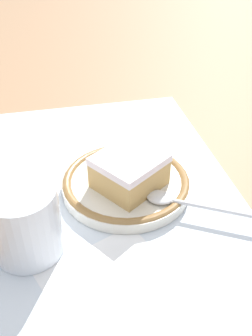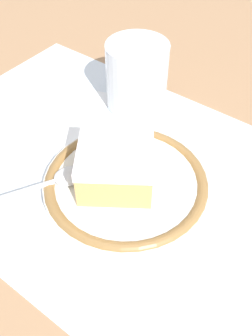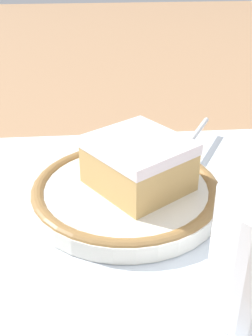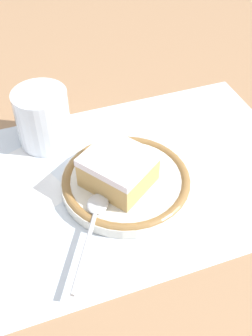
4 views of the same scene
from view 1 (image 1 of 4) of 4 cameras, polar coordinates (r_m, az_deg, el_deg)
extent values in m
plane|color=#9E7551|center=(0.52, -1.48, -4.18)|extent=(2.40, 2.40, 0.00)
cube|color=silver|center=(0.52, -1.48, -4.12)|extent=(0.54, 0.33, 0.00)
cylinder|color=silver|center=(0.53, 0.00, -2.40)|extent=(0.18, 0.18, 0.02)
torus|color=olive|center=(0.53, 0.00, -2.05)|extent=(0.18, 0.18, 0.01)
cube|color=tan|center=(0.50, 0.56, -1.03)|extent=(0.11, 0.11, 0.04)
cube|color=white|center=(0.49, 0.58, 1.11)|extent=(0.11, 0.11, 0.01)
ellipsoid|color=silver|center=(0.49, 5.01, -4.34)|extent=(0.04, 0.04, 0.01)
cylinder|color=silver|center=(0.49, 13.16, -5.96)|extent=(0.06, 0.10, 0.01)
cylinder|color=silver|center=(0.44, -14.79, -7.68)|extent=(0.08, 0.08, 0.09)
cylinder|color=#B7722D|center=(0.45, -14.45, -9.29)|extent=(0.07, 0.07, 0.05)
cube|color=white|center=(0.43, -2.99, -15.42)|extent=(0.13, 0.16, 0.00)
camera|label=2|loc=(0.64, 19.37, 33.62)|focal=41.86mm
camera|label=3|loc=(0.51, -42.61, 14.29)|focal=46.25mm
camera|label=4|loc=(0.52, 56.19, 31.26)|focal=43.38mm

